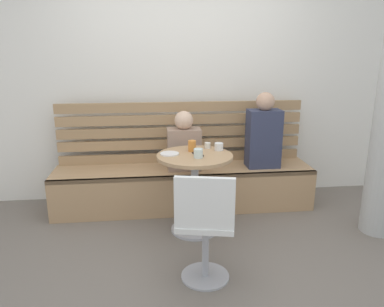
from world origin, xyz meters
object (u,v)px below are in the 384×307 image
(cup_espresso_small, at_px, (208,145))
(cup_glass_short, at_px, (198,153))
(cup_tumbler_orange, at_px, (192,146))
(person_child_left, at_px, (184,144))
(phone_on_table, at_px, (198,154))
(booth_bench, at_px, (184,188))
(cafe_table, at_px, (195,178))
(cup_ceramic_white, at_px, (219,147))
(white_chair, at_px, (205,224))
(person_adult, at_px, (264,134))
(plate_small, at_px, (170,154))

(cup_espresso_small, xyz_separation_m, cup_glass_short, (-0.13, -0.31, 0.01))
(cup_tumbler_orange, bearing_deg, person_child_left, 95.90)
(phone_on_table, bearing_deg, booth_bench, 87.28)
(cafe_table, height_order, cup_ceramic_white, cup_ceramic_white)
(cafe_table, distance_m, white_chair, 0.81)
(cafe_table, bearing_deg, cup_espresso_small, 54.52)
(cup_ceramic_white, xyz_separation_m, phone_on_table, (-0.21, -0.12, -0.03))
(booth_bench, relative_size, person_adult, 3.43)
(white_chair, distance_m, cup_ceramic_white, 1.02)
(booth_bench, relative_size, cup_glass_short, 33.75)
(booth_bench, height_order, white_chair, white_chair)
(cup_espresso_small, distance_m, cup_ceramic_white, 0.13)
(booth_bench, bearing_deg, phone_on_table, -82.23)
(cafe_table, distance_m, cup_ceramic_white, 0.37)
(cup_tumbler_orange, relative_size, cup_ceramic_white, 1.25)
(cup_tumbler_orange, relative_size, cup_espresso_small, 1.79)
(person_adult, distance_m, plate_small, 1.12)
(person_child_left, height_order, phone_on_table, person_child_left)
(cup_ceramic_white, bearing_deg, phone_on_table, -150.41)
(cup_tumbler_orange, bearing_deg, booth_bench, 95.02)
(person_child_left, xyz_separation_m, phone_on_table, (0.08, -0.52, 0.04))
(white_chair, xyz_separation_m, cup_tumbler_orange, (0.01, 0.93, 0.33))
(person_adult, xyz_separation_m, cup_glass_short, (-0.77, -0.61, -0.01))
(person_adult, distance_m, cup_ceramic_white, 0.67)
(person_child_left, bearing_deg, phone_on_table, -81.44)
(person_child_left, xyz_separation_m, cup_glass_short, (0.07, -0.62, 0.07))
(phone_on_table, bearing_deg, cup_tumbler_orange, 96.68)
(cup_tumbler_orange, height_order, plate_small, cup_tumbler_orange)
(plate_small, bearing_deg, cafe_table, -9.40)
(cup_ceramic_white, distance_m, plate_small, 0.47)
(phone_on_table, bearing_deg, white_chair, -104.14)
(person_child_left, bearing_deg, person_adult, -0.62)
(cup_espresso_small, relative_size, cup_ceramic_white, 0.70)
(cup_ceramic_white, bearing_deg, cafe_table, -153.00)
(white_chair, distance_m, cup_glass_short, 0.78)
(cup_glass_short, distance_m, phone_on_table, 0.11)
(white_chair, relative_size, person_adult, 1.08)
(cup_tumbler_orange, xyz_separation_m, cup_glass_short, (0.03, -0.22, -0.01))
(cafe_table, height_order, cup_espresso_small, cup_espresso_small)
(cup_ceramic_white, bearing_deg, cup_tumbler_orange, -179.67)
(white_chair, bearing_deg, booth_bench, 90.94)
(booth_bench, relative_size, cup_ceramic_white, 33.75)
(cup_ceramic_white, bearing_deg, booth_bench, 124.22)
(cup_tumbler_orange, xyz_separation_m, cup_ceramic_white, (0.25, 0.00, -0.02))
(person_adult, xyz_separation_m, plate_small, (-1.01, -0.48, -0.05))
(cup_espresso_small, height_order, phone_on_table, cup_espresso_small)
(cup_tumbler_orange, bearing_deg, cafe_table, -85.08)
(person_adult, bearing_deg, cafe_table, -146.82)
(cafe_table, distance_m, person_child_left, 0.56)
(cup_espresso_small, xyz_separation_m, phone_on_table, (-0.12, -0.21, -0.02))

